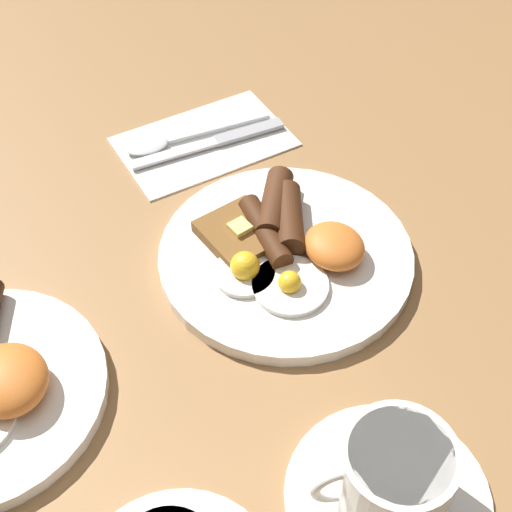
% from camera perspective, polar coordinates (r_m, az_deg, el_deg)
% --- Properties ---
extents(ground_plane, '(3.00, 3.00, 0.00)m').
position_cam_1_polar(ground_plane, '(0.75, 2.36, -0.40)').
color(ground_plane, olive).
extents(breakfast_plate_near, '(0.26, 0.26, 0.04)m').
position_cam_1_polar(breakfast_plate_near, '(0.74, 2.30, 0.48)').
color(breakfast_plate_near, white).
rests_on(breakfast_plate_near, ground_plane).
extents(teacup_near, '(0.17, 0.17, 0.08)m').
position_cam_1_polar(teacup_near, '(0.59, 10.81, -17.23)').
color(teacup_near, white).
rests_on(teacup_near, ground_plane).
extents(napkin, '(0.13, 0.21, 0.01)m').
position_cam_1_polar(napkin, '(0.89, -4.18, 9.16)').
color(napkin, white).
rests_on(napkin, ground_plane).
extents(knife, '(0.04, 0.20, 0.01)m').
position_cam_1_polar(knife, '(0.88, -3.12, 9.18)').
color(knife, silver).
rests_on(knife, napkin).
extents(spoon, '(0.05, 0.19, 0.01)m').
position_cam_1_polar(spoon, '(0.88, -7.60, 9.06)').
color(spoon, silver).
rests_on(spoon, napkin).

